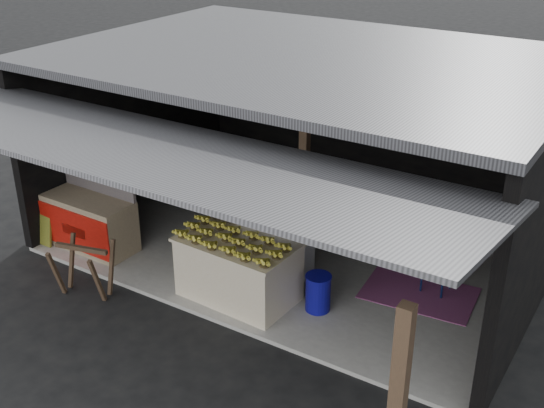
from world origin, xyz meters
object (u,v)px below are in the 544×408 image
Objects in this scene: banana_table at (239,269)px; plastic_chair at (441,258)px; white_crate at (275,241)px; neighbor_stall at (90,220)px; sawhorse at (83,265)px; water_barrel at (318,294)px.

plastic_chair is at bearing 39.25° from banana_table.
white_crate is 2.30m from plastic_chair.
sawhorse is at bearing -47.59° from neighbor_stall.
neighbor_stall is 1.82× the size of sawhorse.
neighbor_stall is 1.85× the size of plastic_chair.
banana_table is 0.79m from white_crate.
banana_table reaches higher than sawhorse.
white_crate is 1.29× the size of sawhorse.
white_crate is at bearing 16.90° from neighbor_stall.
sawhorse is 1.70× the size of water_barrel.
neighbor_stall reaches higher than sawhorse.
neighbor_stall is 5.24m from plastic_chair.
banana_table is 2.77m from plastic_chair.
white_crate is 1.31× the size of plastic_chair.
water_barrel is (0.97, -0.48, -0.29)m from white_crate.
white_crate is 1.12m from water_barrel.
sawhorse is (-1.86, -1.02, -0.01)m from banana_table.
sawhorse is at bearing -148.86° from banana_table.
banana_table is 2.74m from neighbor_stall.
neighbor_stall reaches higher than water_barrel.
sawhorse is (0.87, -0.98, -0.03)m from neighbor_stall.
white_crate reaches higher than water_barrel.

